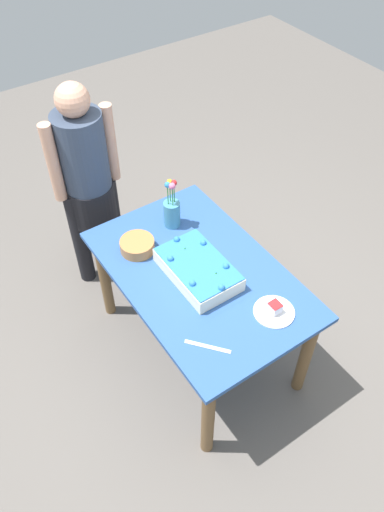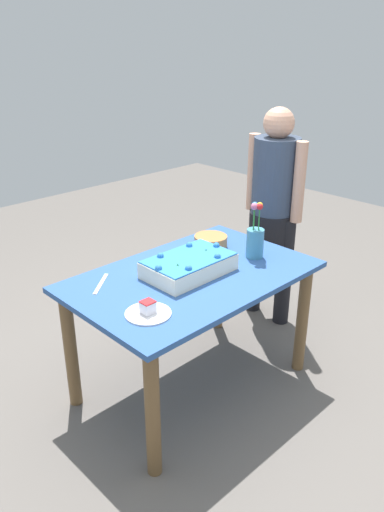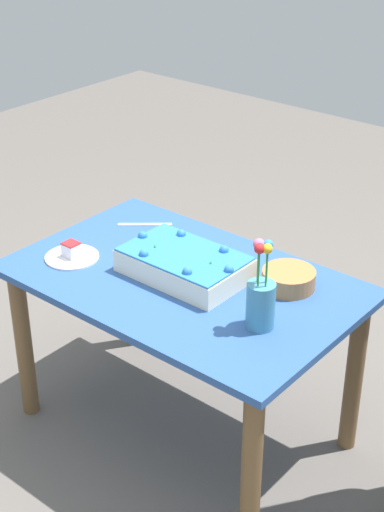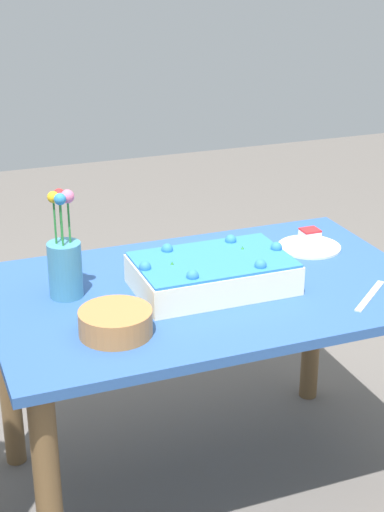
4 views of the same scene
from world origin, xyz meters
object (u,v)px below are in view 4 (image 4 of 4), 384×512
at_px(serving_plate_with_slice, 309,244).
at_px(flower_vase, 65,262).
at_px(sheet_cake, 213,273).
at_px(cake_knife, 370,296).
at_px(fruit_bowl, 116,322).

xyz_separation_m(serving_plate_with_slice, flower_vase, (-0.85, -0.08, 0.09)).
bearing_deg(flower_vase, sheet_cake, -13.64).
xyz_separation_m(cake_knife, fruit_bowl, (-0.76, 0.05, 0.03)).
xyz_separation_m(sheet_cake, fruit_bowl, (-0.35, -0.18, -0.01)).
relative_size(flower_vase, fruit_bowl, 1.65).
xyz_separation_m(sheet_cake, serving_plate_with_slice, (0.43, 0.18, -0.03)).
bearing_deg(sheet_cake, fruit_bowl, -153.19).
bearing_deg(flower_vase, serving_plate_with_slice, 5.12).
bearing_deg(cake_knife, flower_vase, -61.50).
height_order(cake_knife, fruit_bowl, fruit_bowl).
bearing_deg(cake_knife, serving_plate_with_slice, -132.91).
xyz_separation_m(sheet_cake, flower_vase, (-0.42, 0.10, 0.06)).
xyz_separation_m(serving_plate_with_slice, cake_knife, (-0.02, -0.40, -0.01)).
distance_m(serving_plate_with_slice, flower_vase, 0.86).
bearing_deg(serving_plate_with_slice, sheet_cake, -157.41).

